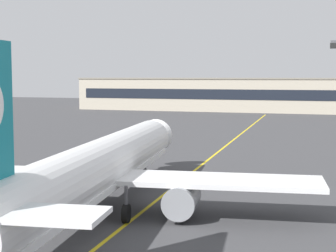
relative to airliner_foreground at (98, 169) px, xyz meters
name	(u,v)px	position (x,y,z in m)	size (l,w,h in m)	color
taxiway_centreline	(184,179)	(2.22, 14.63, -3.37)	(0.30, 180.00, 0.01)	yellow
airliner_foreground	(98,169)	(0.00, 0.00, 0.00)	(32.35, 41.47, 11.65)	white
terminal_building	(278,95)	(-0.06, 116.10, 1.40)	(117.06, 12.40, 9.52)	#B2A893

